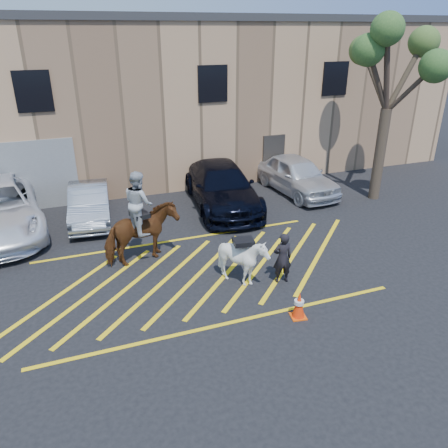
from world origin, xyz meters
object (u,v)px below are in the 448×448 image
object	(u,v)px
traffic_cone	(299,305)
tree	(394,58)
car_silver_sedan	(89,203)
saddled_white	(243,260)
car_white_suv	(296,175)
car_blue_suv	(222,186)
mounted_bay	(141,227)
handler	(282,258)

from	to	relation	value
traffic_cone	tree	bearing A→B (deg)	41.56
car_silver_sedan	tree	bearing A→B (deg)	-3.55
saddled_white	tree	size ratio (longest dim) A/B	0.21
car_silver_sedan	car_white_suv	world-z (taller)	car_white_suv
car_blue_suv	traffic_cone	world-z (taller)	car_blue_suv
car_blue_suv	mounted_bay	world-z (taller)	mounted_bay
mounted_bay	saddled_white	world-z (taller)	mounted_bay
handler	traffic_cone	bearing A→B (deg)	84.54
car_blue_suv	mounted_bay	xyz separation A→B (m)	(-3.95, -3.62, 0.34)
car_white_suv	saddled_white	xyz separation A→B (m)	(-5.17, -6.29, -0.05)
car_silver_sedan	tree	world-z (taller)	tree
mounted_bay	saddled_white	bearing A→B (deg)	-42.89
tree	mounted_bay	bearing A→B (deg)	-168.10
mounted_bay	tree	size ratio (longest dim) A/B	0.40
car_blue_suv	tree	distance (m)	8.22
handler	car_blue_suv	bearing A→B (deg)	-86.73
traffic_cone	tree	world-z (taller)	tree
car_white_suv	car_blue_suv	bearing A→B (deg)	-178.25
car_blue_suv	handler	xyz separation A→B (m)	(-0.42, -6.20, -0.08)
car_blue_suv	saddled_white	size ratio (longest dim) A/B	3.86
tree	car_silver_sedan	bearing A→B (deg)	171.33
mounted_bay	car_silver_sedan	bearing A→B (deg)	107.52
traffic_cone	car_silver_sedan	bearing A→B (deg)	118.13
mounted_bay	traffic_cone	bearing A→B (deg)	-53.53
saddled_white	traffic_cone	world-z (taller)	saddled_white
tree	handler	bearing A→B (deg)	-145.35
car_silver_sedan	car_white_suv	size ratio (longest dim) A/B	0.87
car_silver_sedan	saddled_white	bearing A→B (deg)	-54.26
car_white_suv	tree	distance (m)	5.92
mounted_bay	saddled_white	distance (m)	3.36
car_silver_sedan	handler	xyz separation A→B (m)	(4.78, -6.55, 0.09)
saddled_white	tree	world-z (taller)	tree
mounted_bay	saddled_white	xyz separation A→B (m)	(2.44, -2.27, -0.44)
traffic_cone	tree	size ratio (longest dim) A/B	0.10
mounted_bay	traffic_cone	xyz separation A→B (m)	(3.15, -4.26, -0.82)
car_blue_suv	tree	world-z (taller)	tree
tree	saddled_white	bearing A→B (deg)	-150.79
traffic_cone	mounted_bay	bearing A→B (deg)	126.47
car_silver_sedan	saddled_white	size ratio (longest dim) A/B	2.72
handler	mounted_bay	xyz separation A→B (m)	(-3.52, 2.57, 0.42)
car_silver_sedan	car_blue_suv	world-z (taller)	car_blue_suv
car_blue_suv	car_white_suv	size ratio (longest dim) A/B	1.23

